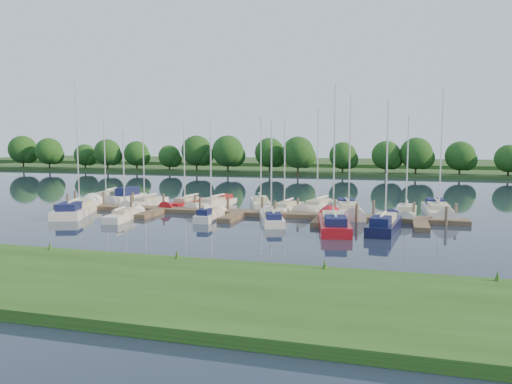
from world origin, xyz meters
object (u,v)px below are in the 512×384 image
(motorboat, at_px, (127,198))
(sailboat_n_5, at_px, (261,204))
(sailboat_s_2, at_px, (210,216))
(dock, at_px, (239,214))
(sailboat_n_0, at_px, (107,199))

(motorboat, relative_size, sailboat_n_5, 0.61)
(sailboat_s_2, bearing_deg, dock, 53.68)
(motorboat, relative_size, sailboat_s_2, 0.78)
(sailboat_n_0, xyz_separation_m, sailboat_s_2, (16.13, -9.12, 0.04))
(motorboat, bearing_deg, dock, 161.46)
(dock, xyz_separation_m, motorboat, (-15.74, 6.97, 0.20))
(motorboat, bearing_deg, sailboat_n_5, -176.51)
(dock, xyz_separation_m, sailboat_n_0, (-17.91, 6.37, 0.08))
(sailboat_n_0, bearing_deg, motorboat, -170.78)
(dock, height_order, motorboat, motorboat)
(sailboat_n_5, bearing_deg, dock, 67.41)
(dock, bearing_deg, sailboat_n_0, 160.41)
(sailboat_s_2, bearing_deg, motorboat, 141.77)
(sailboat_n_0, bearing_deg, sailboat_n_5, 174.12)
(dock, bearing_deg, sailboat_s_2, -122.93)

